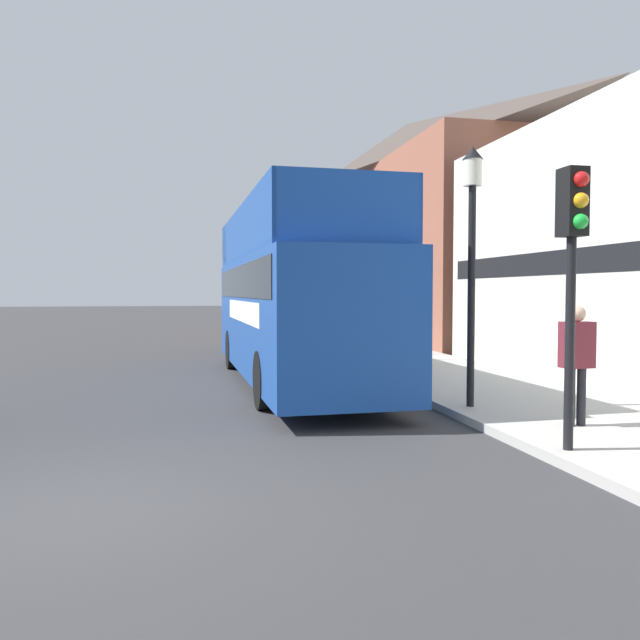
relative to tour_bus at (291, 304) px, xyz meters
The scene contains 9 objects.
ground_plane 13.54m from the tour_bus, 104.56° to the left, with size 144.00×144.00×0.00m, color #333335.
sidewalk 10.86m from the tour_bus, 68.77° to the left, with size 3.80×108.00×0.14m.
brick_terrace_rear 18.91m from the tour_bus, 61.79° to the left, with size 6.00×23.40×10.76m.
tour_bus is the anchor object (origin of this frame).
parked_car_ahead_of_bus 8.54m from the tour_bus, 84.17° to the left, with size 1.86×4.52×1.35m.
pedestrian_nearest 6.96m from the tour_bus, 62.01° to the right, with size 0.47×0.26×1.79m.
traffic_signal 7.79m from the tour_bus, 72.77° to the right, with size 0.28×0.42×3.53m.
lamp_post_nearest 5.16m from the tour_bus, 60.74° to the right, with size 0.35×0.35×4.48m.
lamp_post_second 4.39m from the tour_bus, 53.41° to the left, with size 0.35×0.35×5.25m.
Camera 1 is at (0.96, -6.30, 2.13)m, focal length 35.00 mm.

